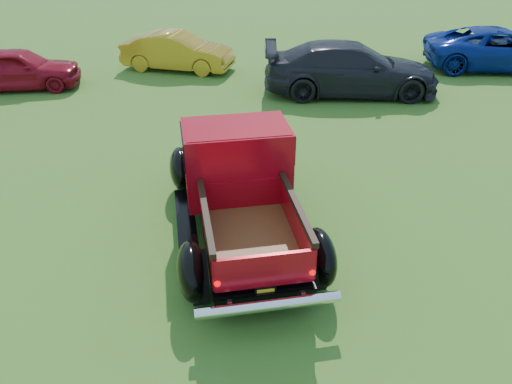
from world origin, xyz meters
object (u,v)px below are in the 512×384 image
pickup_truck (237,177)px  show_car_blue (500,49)px  show_car_red (18,68)px  show_car_yellow (177,52)px  show_car_grey (351,69)px

pickup_truck → show_car_blue: (7.91, 9.42, -0.19)m
show_car_red → show_car_yellow: size_ratio=0.97×
show_car_yellow → show_car_blue: (10.51, 0.54, 0.06)m
show_car_red → show_car_yellow: (4.34, 2.06, -0.00)m
show_car_blue → pickup_truck: bearing=141.8°
pickup_truck → show_car_grey: (2.74, 6.77, -0.13)m
show_car_yellow → show_car_grey: (5.34, -2.10, 0.12)m
show_car_red → show_car_grey: (9.68, -0.04, 0.12)m
show_car_yellow → show_car_blue: 10.52m
pickup_truck → show_car_red: size_ratio=1.44×
show_car_blue → show_car_yellow: bearing=94.8°
pickup_truck → show_car_red: bearing=123.0°
show_car_yellow → show_car_blue: show_car_blue is taller
pickup_truck → show_car_blue: bearing=37.4°
pickup_truck → show_car_grey: pickup_truck is taller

